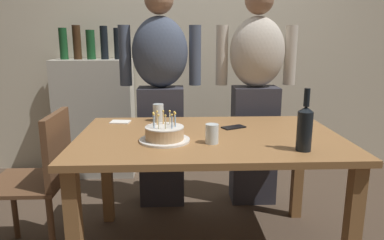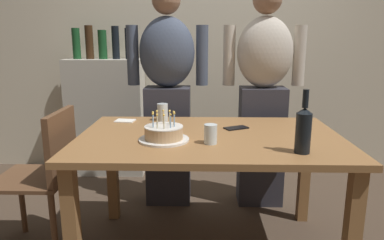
% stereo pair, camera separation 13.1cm
% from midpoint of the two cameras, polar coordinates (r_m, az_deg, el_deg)
% --- Properties ---
extents(back_wall, '(5.20, 0.10, 2.60)m').
position_cam_midpoint_polar(back_wall, '(3.54, 3.43, 13.18)').
color(back_wall, beige).
rests_on(back_wall, ground_plane).
extents(dining_table, '(1.50, 0.96, 0.74)m').
position_cam_midpoint_polar(dining_table, '(2.09, 4.59, -5.01)').
color(dining_table, olive).
rests_on(dining_table, ground_plane).
extents(birthday_cake, '(0.27, 0.27, 0.16)m').
position_cam_midpoint_polar(birthday_cake, '(1.94, -2.57, -2.22)').
color(birthday_cake, white).
rests_on(birthday_cake, dining_table).
extents(water_glass_near, '(0.07, 0.07, 0.10)m').
position_cam_midpoint_polar(water_glass_near, '(1.89, 4.84, -2.26)').
color(water_glass_near, silver).
rests_on(water_glass_near, dining_table).
extents(water_glass_far, '(0.07, 0.07, 0.12)m').
position_cam_midpoint_polar(water_glass_far, '(2.41, -3.14, 1.24)').
color(water_glass_far, silver).
rests_on(water_glass_far, dining_table).
extents(wine_bottle, '(0.08, 0.08, 0.31)m').
position_cam_midpoint_polar(wine_bottle, '(1.82, 19.25, -1.36)').
color(wine_bottle, black).
rests_on(wine_bottle, dining_table).
extents(cell_phone, '(0.16, 0.13, 0.01)m').
position_cam_midpoint_polar(cell_phone, '(2.23, 8.69, -1.27)').
color(cell_phone, black).
rests_on(cell_phone, dining_table).
extents(napkin_stack, '(0.14, 0.11, 0.01)m').
position_cam_midpoint_polar(napkin_stack, '(2.42, -9.07, -0.14)').
color(napkin_stack, white).
rests_on(napkin_stack, dining_table).
extents(person_man_bearded, '(0.61, 0.27, 1.66)m').
position_cam_midpoint_polar(person_man_bearded, '(2.73, -2.53, 4.26)').
color(person_man_bearded, '#33333D').
rests_on(person_man_bearded, ground_plane).
extents(person_woman_cardigan, '(0.61, 0.27, 1.66)m').
position_cam_midpoint_polar(person_woman_cardigan, '(2.77, 12.55, 4.11)').
color(person_woman_cardigan, '#33333D').
rests_on(person_woman_cardigan, ground_plane).
extents(dining_chair, '(0.42, 0.42, 0.87)m').
position_cam_midpoint_polar(dining_chair, '(2.31, -20.50, -7.40)').
color(dining_chair, brown).
rests_on(dining_chair, ground_plane).
extents(shelf_cabinet, '(0.71, 0.30, 1.39)m').
position_cam_midpoint_polar(shelf_cabinet, '(3.49, -12.39, 0.80)').
color(shelf_cabinet, beige).
rests_on(shelf_cabinet, ground_plane).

